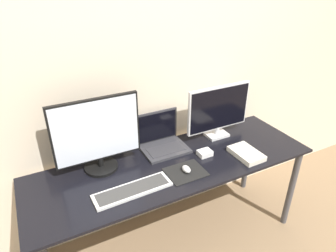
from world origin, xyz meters
TOP-DOWN VIEW (x-y plane):
  - wall_back at (0.00, 0.68)m, footprint 7.00×0.05m
  - desk at (0.00, 0.31)m, footprint 1.89×0.61m
  - monitor_left at (-0.44, 0.47)m, footprint 0.53×0.21m
  - monitor_right at (0.46, 0.47)m, footprint 0.51×0.11m
  - laptop at (0.02, 0.52)m, footprint 0.31×0.25m
  - keyboard at (-0.34, 0.17)m, footprint 0.46×0.15m
  - mousepad at (0.02, 0.19)m, footprint 0.24×0.20m
  - mouse at (0.02, 0.19)m, footprint 0.05×0.07m
  - book at (0.48, 0.16)m, footprint 0.16×0.23m
  - power_brick at (0.23, 0.29)m, footprint 0.09×0.07m

SIDE VIEW (x-z plane):
  - desk at x=0.00m, z-range 0.27..0.98m
  - mousepad at x=0.02m, z-range 0.71..0.72m
  - keyboard at x=-0.34m, z-range 0.71..0.73m
  - power_brick at x=0.23m, z-range 0.71..0.75m
  - book at x=0.48m, z-range 0.71..0.75m
  - mouse at x=0.02m, z-range 0.72..0.76m
  - laptop at x=0.02m, z-range 0.65..0.90m
  - monitor_right at x=0.46m, z-range 0.73..1.13m
  - monitor_left at x=-0.44m, z-range 0.72..1.19m
  - wall_back at x=0.00m, z-range 0.00..2.50m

